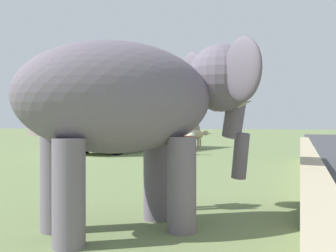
# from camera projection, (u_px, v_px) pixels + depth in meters

# --- Properties ---
(barrier_parapet) EXTENTS (28.00, 0.36, 1.00)m
(barrier_parapet) POSITION_uv_depth(u_px,v_px,m) (314.00, 207.00, 5.63)
(barrier_parapet) COLOR tan
(barrier_parapet) RESTS_ON ground_plane
(elephant) EXTENTS (3.83, 3.84, 3.00)m
(elephant) POSITION_uv_depth(u_px,v_px,m) (140.00, 102.00, 6.38)
(elephant) COLOR slate
(elephant) RESTS_ON ground_plane
(person_handler) EXTENTS (0.54, 0.51, 1.66)m
(person_handler) POSITION_uv_depth(u_px,v_px,m) (186.00, 161.00, 7.89)
(person_handler) COLOR navy
(person_handler) RESTS_ON ground_plane
(bus_white) EXTENTS (9.67, 4.54, 3.50)m
(bus_white) POSITION_uv_depth(u_px,v_px,m) (134.00, 116.00, 24.36)
(bus_white) COLOR silver
(bus_white) RESTS_ON ground_plane
(cow_near) EXTENTS (1.00, 1.92, 1.23)m
(cow_near) POSITION_uv_depth(u_px,v_px,m) (173.00, 138.00, 21.24)
(cow_near) COLOR beige
(cow_near) RESTS_ON ground_plane
(cow_mid) EXTENTS (1.72, 1.54, 1.23)m
(cow_mid) POSITION_uv_depth(u_px,v_px,m) (180.00, 136.00, 24.38)
(cow_mid) COLOR beige
(cow_mid) RESTS_ON ground_plane
(cow_far) EXTENTS (1.49, 1.75, 1.23)m
(cow_far) POSITION_uv_depth(u_px,v_px,m) (194.00, 135.00, 27.26)
(cow_far) COLOR tan
(cow_far) RESTS_ON ground_plane
(hill_east) EXTENTS (31.23, 24.99, 15.53)m
(hill_east) POSITION_uv_depth(u_px,v_px,m) (119.00, 134.00, 64.40)
(hill_east) COLOR slate
(hill_east) RESTS_ON ground_plane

